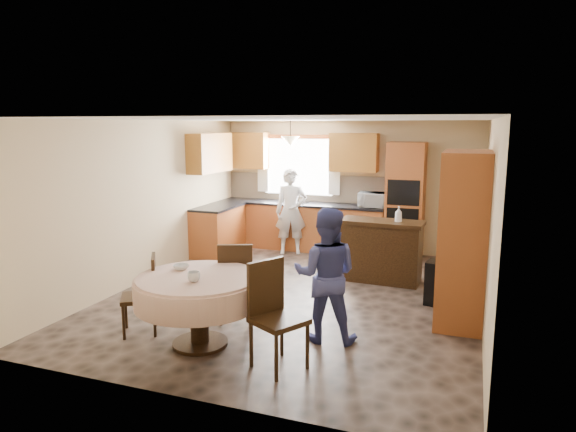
# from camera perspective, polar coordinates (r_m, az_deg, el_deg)

# --- Properties ---
(floor) EXTENTS (5.00, 6.00, 0.01)m
(floor) POSITION_cam_1_polar(r_m,az_deg,el_deg) (7.48, 0.99, -8.82)
(floor) COLOR brown
(floor) RESTS_ON ground
(ceiling) EXTENTS (5.00, 6.00, 0.01)m
(ceiling) POSITION_cam_1_polar(r_m,az_deg,el_deg) (7.07, 1.06, 10.70)
(ceiling) COLOR white
(ceiling) RESTS_ON wall_back
(wall_back) EXTENTS (5.00, 0.02, 2.50)m
(wall_back) POSITION_cam_1_polar(r_m,az_deg,el_deg) (10.03, 6.63, 3.33)
(wall_back) COLOR tan
(wall_back) RESTS_ON floor
(wall_front) EXTENTS (5.00, 0.02, 2.50)m
(wall_front) POSITION_cam_1_polar(r_m,az_deg,el_deg) (4.51, -11.56, -5.28)
(wall_front) COLOR tan
(wall_front) RESTS_ON floor
(wall_left) EXTENTS (0.02, 6.00, 2.50)m
(wall_left) POSITION_cam_1_polar(r_m,az_deg,el_deg) (8.32, -15.49, 1.62)
(wall_left) COLOR tan
(wall_left) RESTS_ON floor
(wall_right) EXTENTS (0.02, 6.00, 2.50)m
(wall_right) POSITION_cam_1_polar(r_m,az_deg,el_deg) (6.80, 21.38, -0.57)
(wall_right) COLOR tan
(wall_right) RESTS_ON floor
(window) EXTENTS (1.40, 0.03, 1.10)m
(window) POSITION_cam_1_polar(r_m,az_deg,el_deg) (10.25, 1.18, 5.51)
(window) COLOR white
(window) RESTS_ON wall_back
(curtain_left) EXTENTS (0.22, 0.02, 1.15)m
(curtain_left) POSITION_cam_1_polar(r_m,az_deg,el_deg) (10.47, -2.82, 5.87)
(curtain_left) COLOR white
(curtain_left) RESTS_ON wall_back
(curtain_right) EXTENTS (0.22, 0.02, 1.15)m
(curtain_right) POSITION_cam_1_polar(r_m,az_deg,el_deg) (9.98, 5.18, 5.63)
(curtain_right) COLOR white
(curtain_right) RESTS_ON wall_back
(base_cab_back) EXTENTS (3.30, 0.60, 0.88)m
(base_cab_back) POSITION_cam_1_polar(r_m,az_deg,el_deg) (10.10, 1.44, -1.21)
(base_cab_back) COLOR #B35F2F
(base_cab_back) RESTS_ON floor
(counter_back) EXTENTS (3.30, 0.64, 0.04)m
(counter_back) POSITION_cam_1_polar(r_m,az_deg,el_deg) (10.02, 1.46, 1.37)
(counter_back) COLOR black
(counter_back) RESTS_ON base_cab_back
(base_cab_left) EXTENTS (0.60, 1.20, 0.88)m
(base_cab_left) POSITION_cam_1_polar(r_m,az_deg,el_deg) (9.81, -7.75, -1.64)
(base_cab_left) COLOR #B35F2F
(base_cab_left) RESTS_ON floor
(counter_left) EXTENTS (0.64, 1.20, 0.04)m
(counter_left) POSITION_cam_1_polar(r_m,az_deg,el_deg) (9.73, -7.81, 1.01)
(counter_left) COLOR black
(counter_left) RESTS_ON base_cab_left
(backsplash) EXTENTS (3.30, 0.02, 0.55)m
(backsplash) POSITION_cam_1_polar(r_m,az_deg,el_deg) (10.26, 1.98, 3.14)
(backsplash) COLOR tan
(backsplash) RESTS_ON wall_back
(wall_cab_left) EXTENTS (0.85, 0.33, 0.72)m
(wall_cab_left) POSITION_cam_1_polar(r_m,az_deg,el_deg) (10.48, -4.56, 7.28)
(wall_cab_left) COLOR #B26E2C
(wall_cab_left) RESTS_ON wall_back
(wall_cab_right) EXTENTS (0.90, 0.33, 0.72)m
(wall_cab_right) POSITION_cam_1_polar(r_m,az_deg,el_deg) (9.78, 7.34, 7.02)
(wall_cab_right) COLOR #B26E2C
(wall_cab_right) RESTS_ON wall_back
(wall_cab_side) EXTENTS (0.33, 1.20, 0.72)m
(wall_cab_side) POSITION_cam_1_polar(r_m,az_deg,el_deg) (9.69, -8.67, 6.96)
(wall_cab_side) COLOR #B26E2C
(wall_cab_side) RESTS_ON wall_left
(oven_tower) EXTENTS (0.66, 0.62, 2.12)m
(oven_tower) POSITION_cam_1_polar(r_m,az_deg,el_deg) (9.55, 12.90, 1.64)
(oven_tower) COLOR #B35F2F
(oven_tower) RESTS_ON floor
(oven_upper) EXTENTS (0.56, 0.01, 0.45)m
(oven_upper) POSITION_cam_1_polar(r_m,az_deg,el_deg) (9.21, 12.69, 2.54)
(oven_upper) COLOR black
(oven_upper) RESTS_ON oven_tower
(oven_lower) EXTENTS (0.56, 0.01, 0.45)m
(oven_lower) POSITION_cam_1_polar(r_m,az_deg,el_deg) (9.29, 12.57, -0.52)
(oven_lower) COLOR black
(oven_lower) RESTS_ON oven_tower
(pendant) EXTENTS (0.36, 0.36, 0.18)m
(pendant) POSITION_cam_1_polar(r_m,az_deg,el_deg) (9.77, 0.27, 8.33)
(pendant) COLOR beige
(pendant) RESTS_ON ceiling
(sideboard) EXTENTS (1.30, 0.59, 0.91)m
(sideboard) POSITION_cam_1_polar(r_m,az_deg,el_deg) (8.15, 10.27, -4.05)
(sideboard) COLOR #33200E
(sideboard) RESTS_ON floor
(space_heater) EXTENTS (0.48, 0.37, 0.60)m
(space_heater) POSITION_cam_1_polar(r_m,az_deg,el_deg) (7.32, 16.82, -7.22)
(space_heater) COLOR black
(space_heater) RESTS_ON floor
(cupboard) EXTENTS (0.55, 1.11, 2.12)m
(cupboard) POSITION_cam_1_polar(r_m,az_deg,el_deg) (6.66, 18.89, -2.31)
(cupboard) COLOR #B35F2F
(cupboard) RESTS_ON floor
(dining_table) EXTENTS (1.40, 1.40, 0.80)m
(dining_table) POSITION_cam_1_polar(r_m,az_deg,el_deg) (5.78, -9.90, -8.26)
(dining_table) COLOR #33200E
(dining_table) RESTS_ON floor
(chair_left) EXTENTS (0.55, 0.55, 0.93)m
(chair_left) POSITION_cam_1_polar(r_m,az_deg,el_deg) (6.30, -15.56, -7.98)
(chair_left) COLOR #33200E
(chair_left) RESTS_ON floor
(chair_back) EXTENTS (0.57, 0.57, 1.01)m
(chair_back) POSITION_cam_1_polar(r_m,az_deg,el_deg) (6.40, -5.80, -6.91)
(chair_back) COLOR #33200E
(chair_back) RESTS_ON floor
(chair_right) EXTENTS (0.64, 0.64, 1.08)m
(chair_right) POSITION_cam_1_polar(r_m,az_deg,el_deg) (5.25, -1.63, -10.28)
(chair_right) COLOR #33200E
(chair_right) RESTS_ON floor
(framed_picture) EXTENTS (0.06, 0.57, 0.47)m
(framed_picture) POSITION_cam_1_polar(r_m,az_deg,el_deg) (7.29, 21.26, 3.54)
(framed_picture) COLOR gold
(framed_picture) RESTS_ON wall_right
(microwave) EXTENTS (0.51, 0.36, 0.27)m
(microwave) POSITION_cam_1_polar(r_m,az_deg,el_deg) (9.60, 9.32, 1.79)
(microwave) COLOR silver
(microwave) RESTS_ON counter_back
(person_sink) EXTENTS (0.69, 0.57, 1.62)m
(person_sink) POSITION_cam_1_polar(r_m,az_deg,el_deg) (9.68, 0.33, 0.51)
(person_sink) COLOR silver
(person_sink) RESTS_ON floor
(person_dining) EXTENTS (0.83, 0.69, 1.53)m
(person_dining) POSITION_cam_1_polar(r_m,az_deg,el_deg) (5.81, 4.22, -6.55)
(person_dining) COLOR #3D4486
(person_dining) RESTS_ON floor
(bowl_sideboard) EXTENTS (0.25, 0.25, 0.06)m
(bowl_sideboard) POSITION_cam_1_polar(r_m,az_deg,el_deg) (8.09, 8.84, -0.61)
(bowl_sideboard) COLOR #B2B2B2
(bowl_sideboard) RESTS_ON sideboard
(bottle_sideboard) EXTENTS (0.15, 0.15, 0.29)m
(bottle_sideboard) POSITION_cam_1_polar(r_m,az_deg,el_deg) (7.99, 12.18, 0.01)
(bottle_sideboard) COLOR silver
(bottle_sideboard) RESTS_ON sideboard
(cup_table) EXTENTS (0.14, 0.14, 0.11)m
(cup_table) POSITION_cam_1_polar(r_m,az_deg,el_deg) (5.52, -10.42, -6.65)
(cup_table) COLOR #B2B2B2
(cup_table) RESTS_ON dining_table
(bowl_table) EXTENTS (0.24, 0.24, 0.06)m
(bowl_table) POSITION_cam_1_polar(r_m,az_deg,el_deg) (6.01, -11.80, -5.58)
(bowl_table) COLOR #B2B2B2
(bowl_table) RESTS_ON dining_table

